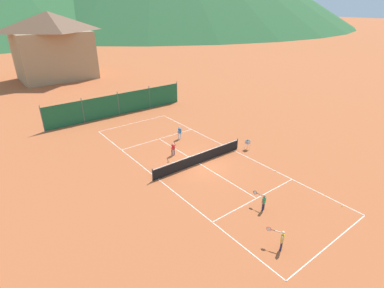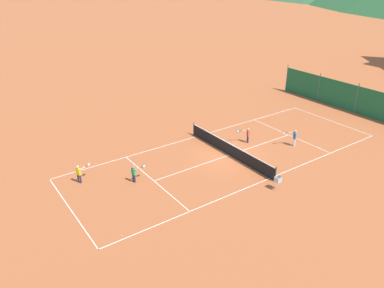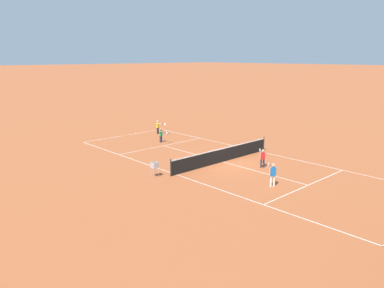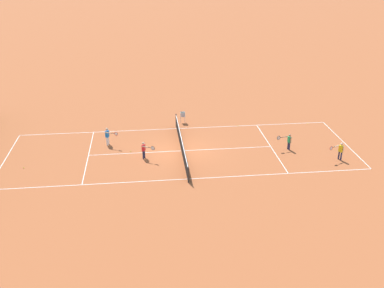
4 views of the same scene
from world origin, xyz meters
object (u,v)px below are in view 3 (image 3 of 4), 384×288
tennis_net (223,155)px  tennis_ball_alley_left (132,158)px  player_near_service (262,157)px  player_far_service (158,126)px  ball_hopper (155,166)px  tennis_ball_alley_right (263,174)px  player_far_baseline (161,134)px  tennis_ball_near_corner (94,144)px  player_near_baseline (273,173)px

tennis_net → tennis_ball_alley_left: bearing=-50.4°
tennis_net → player_near_service: 2.75m
player_far_service → ball_hopper: player_far_service is taller
tennis_ball_alley_right → tennis_ball_alley_left: 9.21m
player_far_service → ball_hopper: bearing=51.1°
player_near_service → player_far_service: size_ratio=0.96×
player_far_baseline → ball_hopper: player_far_baseline is taller
player_far_baseline → ball_hopper: size_ratio=1.32×
tennis_ball_near_corner → ball_hopper: bearing=81.6°
player_near_baseline → tennis_ball_alley_right: player_near_baseline is taller
tennis_net → tennis_ball_alley_right: 3.58m
ball_hopper → player_near_service: bearing=153.0°
player_far_service → player_near_baseline: 16.05m
tennis_ball_alley_right → tennis_ball_near_corner: 14.50m
tennis_net → tennis_ball_alley_left: (4.03, -4.87, -0.47)m
player_far_baseline → player_near_baseline: player_near_baseline is taller
player_far_baseline → tennis_net: bearing=85.1°
player_far_service → tennis_ball_near_corner: 6.46m
player_near_service → tennis_ball_near_corner: size_ratio=18.16×
player_near_baseline → player_near_service: bearing=-134.7°
tennis_ball_near_corner → tennis_ball_alley_left: same height
tennis_net → player_near_baseline: bearing=72.7°
ball_hopper → tennis_ball_alley_right: bearing=140.8°
player_far_baseline → tennis_ball_alley_left: 5.37m
tennis_ball_near_corner → tennis_ball_alley_left: bearing=88.0°
player_near_service → player_far_service: player_far_service is taller
tennis_ball_alley_right → ball_hopper: bearing=-39.2°
player_far_service → ball_hopper: (7.89, 9.78, -0.07)m
tennis_net → player_far_baseline: bearing=-94.9°
player_near_baseline → ball_hopper: (3.70, -5.71, -0.10)m
player_far_baseline → player_far_service: bearing=-123.8°
player_far_service → ball_hopper: size_ratio=1.40×
player_near_service → player_near_baseline: (2.51, 2.54, 0.06)m
player_far_service → tennis_ball_alley_right: size_ratio=18.85×
player_near_service → player_far_service: (-1.68, -12.95, 0.03)m
player_far_service → tennis_ball_near_corner: bearing=-1.3°
tennis_net → ball_hopper: size_ratio=10.31×
player_near_service → player_far_baseline: size_ratio=1.02×
tennis_net → tennis_ball_alley_right: tennis_net is taller
player_near_service → tennis_ball_alley_right: player_near_service is taller
player_far_baseline → tennis_ball_alley_right: bearing=85.3°
player_far_baseline → tennis_ball_alley_right: player_far_baseline is taller
player_near_service → player_near_baseline: 3.58m
player_far_service → tennis_ball_alley_left: 8.63m
player_near_baseline → tennis_ball_alley_left: bearing=-76.3°
player_far_baseline → tennis_ball_alley_left: (4.67, 2.58, -0.65)m
tennis_ball_alley_right → tennis_ball_near_corner: (3.57, -14.05, 0.00)m
tennis_net → tennis_ball_near_corner: tennis_net is taller
player_far_service → tennis_ball_alley_left: player_far_service is taller
player_near_service → tennis_ball_alley_left: 8.97m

